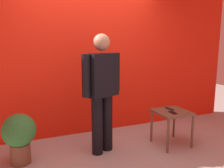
# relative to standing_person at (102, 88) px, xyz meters

# --- Properties ---
(ground_plane) EXTENTS (12.00, 12.00, 0.00)m
(ground_plane) POSITION_rel_standing_person_xyz_m (0.04, -0.37, -0.97)
(ground_plane) COLOR #9E9991
(back_wall_red) EXTENTS (5.96, 0.12, 3.03)m
(back_wall_red) POSITION_rel_standing_person_xyz_m (0.04, 0.86, 0.55)
(back_wall_red) COLOR red
(back_wall_red) RESTS_ON ground_plane
(standing_person) EXTENTS (0.67, 0.39, 1.73)m
(standing_person) POSITION_rel_standing_person_xyz_m (0.00, 0.00, 0.00)
(standing_person) COLOR black
(standing_person) RESTS_ON ground_plane
(side_table) EXTENTS (0.51, 0.51, 0.55)m
(side_table) POSITION_rel_standing_person_xyz_m (1.09, -0.20, -0.50)
(side_table) COLOR brown
(side_table) RESTS_ON ground_plane
(cell_phone) EXTENTS (0.07, 0.14, 0.01)m
(cell_phone) POSITION_rel_standing_person_xyz_m (1.03, -0.29, -0.41)
(cell_phone) COLOR black
(cell_phone) RESTS_ON side_table
(tv_remote) EXTENTS (0.06, 0.17, 0.02)m
(tv_remote) POSITION_rel_standing_person_xyz_m (1.10, -0.11, -0.40)
(tv_remote) COLOR black
(tv_remote) RESTS_ON side_table
(potted_plant) EXTENTS (0.44, 0.44, 0.69)m
(potted_plant) POSITION_rel_standing_person_xyz_m (-1.13, 0.09, -0.56)
(potted_plant) COLOR brown
(potted_plant) RESTS_ON ground_plane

